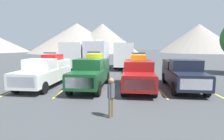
{
  "coord_description": "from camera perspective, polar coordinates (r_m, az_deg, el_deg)",
  "views": [
    {
      "loc": [
        0.42,
        -12.1,
        3.09
      ],
      "look_at": [
        0.0,
        1.89,
        1.2
      ],
      "focal_mm": 29.3,
      "sensor_mm": 36.0,
      "label": 1
    }
  ],
  "objects": [
    {
      "name": "ground_plane",
      "position": [
        12.49,
        -0.26,
        -6.63
      ],
      "size": [
        240.0,
        240.0,
        0.0
      ],
      "primitive_type": "plane",
      "color": "#3F4244"
    },
    {
      "name": "pickup_truck_a",
      "position": [
        14.77,
        -20.02,
        -0.3
      ],
      "size": [
        2.61,
        6.01,
        2.53
      ],
      "color": "white",
      "rests_on": "ground"
    },
    {
      "name": "pickup_truck_b",
      "position": [
        13.4,
        -6.42,
        -0.41
      ],
      "size": [
        2.5,
        5.8,
        2.62
      ],
      "color": "#144723",
      "rests_on": "ground"
    },
    {
      "name": "pickup_truck_c",
      "position": [
        13.25,
        8.2,
        -0.8
      ],
      "size": [
        2.57,
        5.87,
        2.55
      ],
      "color": "maroon",
      "rests_on": "ground"
    },
    {
      "name": "pickup_truck_d",
      "position": [
        14.07,
        21.08,
        -0.89
      ],
      "size": [
        2.58,
        5.83,
        2.13
      ],
      "color": "black",
      "rests_on": "ground"
    },
    {
      "name": "lot_stripe_a",
      "position": [
        15.12,
        -26.5,
        -4.9
      ],
      "size": [
        0.12,
        5.5,
        0.01
      ],
      "primitive_type": "cube",
      "color": "gold",
      "rests_on": "ground"
    },
    {
      "name": "lot_stripe_b",
      "position": [
        13.86,
        -14.16,
        -5.4
      ],
      "size": [
        0.12,
        5.5,
        0.01
      ],
      "primitive_type": "cube",
      "color": "gold",
      "rests_on": "ground"
    },
    {
      "name": "lot_stripe_c",
      "position": [
        13.35,
        -0.13,
        -5.67
      ],
      "size": [
        0.12,
        5.5,
        0.01
      ],
      "primitive_type": "cube",
      "color": "gold",
      "rests_on": "ground"
    },
    {
      "name": "lot_stripe_d",
      "position": [
        13.66,
        14.12,
        -5.6
      ],
      "size": [
        0.12,
        5.5,
        0.01
      ],
      "primitive_type": "cube",
      "color": "gold",
      "rests_on": "ground"
    },
    {
      "name": "lot_stripe_e",
      "position": [
        14.75,
        26.98,
        -5.24
      ],
      "size": [
        0.12,
        5.5,
        0.01
      ],
      "primitive_type": "cube",
      "color": "gold",
      "rests_on": "ground"
    },
    {
      "name": "camper_trailer_a",
      "position": [
        24.02,
        -10.93,
        4.87
      ],
      "size": [
        2.66,
        7.89,
        3.72
      ],
      "color": "white",
      "rests_on": "ground"
    },
    {
      "name": "camper_trailer_b",
      "position": [
        24.12,
        -4.47,
        5.14
      ],
      "size": [
        2.63,
        8.7,
        3.85
      ],
      "color": "silver",
      "rests_on": "ground"
    },
    {
      "name": "camper_trailer_c",
      "position": [
        24.51,
        3.57,
        5.01
      ],
      "size": [
        2.53,
        7.94,
        3.7
      ],
      "color": "white",
      "rests_on": "ground"
    },
    {
      "name": "person_b",
      "position": [
        7.84,
        -0.27,
        -7.76
      ],
      "size": [
        0.31,
        0.34,
        1.74
      ],
      "color": "#726047",
      "rests_on": "ground"
    },
    {
      "name": "mountain_ridge",
      "position": [
        83.97,
        9.37,
        9.93
      ],
      "size": [
        163.04,
        48.41,
        16.24
      ],
      "color": "gray",
      "rests_on": "ground"
    }
  ]
}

